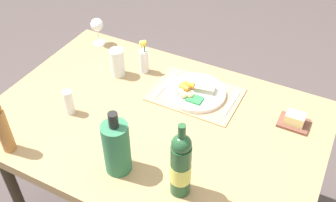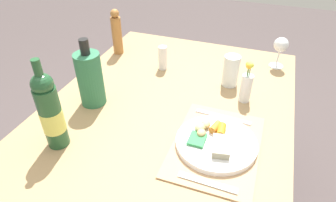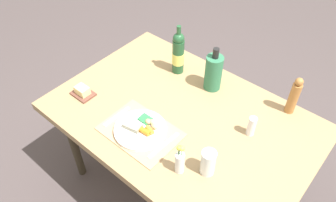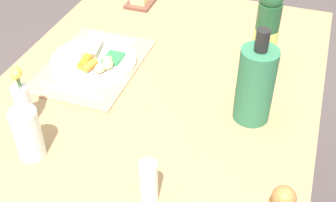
# 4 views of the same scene
# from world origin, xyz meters

# --- Properties ---
(ground_plane) EXTENTS (8.00, 8.00, 0.00)m
(ground_plane) POSITION_xyz_m (0.00, 0.00, 0.00)
(ground_plane) COLOR #4A4040
(dining_table) EXTENTS (1.44, 0.98, 0.72)m
(dining_table) POSITION_xyz_m (0.00, 0.00, 0.66)
(dining_table) COLOR #9E7D54
(dining_table) RESTS_ON ground_plane
(placemat) EXTENTS (0.41, 0.29, 0.01)m
(placemat) POSITION_xyz_m (-0.09, -0.23, 0.73)
(placemat) COLOR tan
(placemat) RESTS_ON dining_table
(dinner_plate) EXTENTS (0.28, 0.28, 0.05)m
(dinner_plate) POSITION_xyz_m (-0.09, -0.23, 0.74)
(dinner_plate) COLOR white
(dinner_plate) RESTS_ON placemat
(fork) EXTENTS (0.02, 0.18, 0.00)m
(fork) POSITION_xyz_m (-0.26, -0.24, 0.73)
(fork) COLOR silver
(fork) RESTS_ON placemat
(knife) EXTENTS (0.03, 0.22, 0.00)m
(knife) POSITION_xyz_m (0.06, -0.23, 0.73)
(knife) COLOR silver
(knife) RESTS_ON placemat
(water_tumbler) EXTENTS (0.07, 0.07, 0.14)m
(water_tumbler) POSITION_xyz_m (0.32, -0.21, 0.79)
(water_tumbler) COLOR silver
(water_tumbler) RESTS_ON dining_table
(wine_bottle) EXTENTS (0.07, 0.07, 0.33)m
(wine_bottle) POSITION_xyz_m (-0.26, 0.29, 0.86)
(wine_bottle) COLOR #22502D
(wine_bottle) RESTS_ON dining_table
(pepper_mill) EXTENTS (0.05, 0.05, 0.24)m
(pepper_mill) POSITION_xyz_m (0.43, 0.42, 0.84)
(pepper_mill) COLOR #A86E37
(pepper_mill) RESTS_ON dining_table
(salt_shaker) EXTENTS (0.04, 0.04, 0.12)m
(salt_shaker) POSITION_xyz_m (0.35, 0.13, 0.78)
(salt_shaker) COLOR white
(salt_shaker) RESTS_ON dining_table
(butter_dish) EXTENTS (0.13, 0.10, 0.06)m
(butter_dish) POSITION_xyz_m (-0.55, -0.25, 0.75)
(butter_dish) COLOR brown
(butter_dish) RESTS_ON dining_table
(flower_vase) EXTENTS (0.05, 0.05, 0.18)m
(flower_vase) POSITION_xyz_m (0.21, -0.29, 0.80)
(flower_vase) COLOR silver
(flower_vase) RESTS_ON dining_table
(cooler_bottle) EXTENTS (0.10, 0.10, 0.28)m
(cooler_bottle) POSITION_xyz_m (-0.01, 0.30, 0.84)
(cooler_bottle) COLOR #2E6E4B
(cooler_bottle) RESTS_ON dining_table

